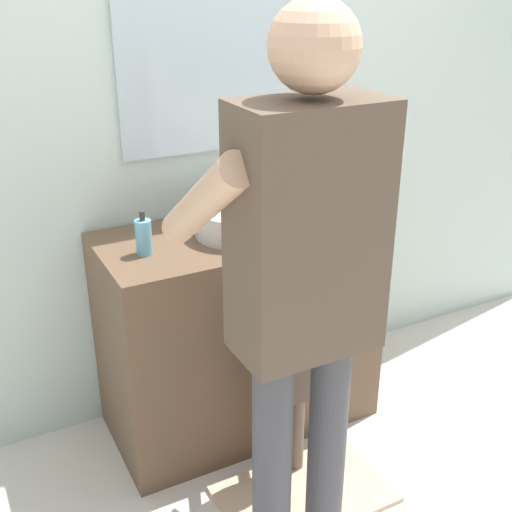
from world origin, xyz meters
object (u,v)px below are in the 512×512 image
object	(u,v)px
toothbrush_cup	(321,207)
adult_parent	(303,267)
soap_bottle	(144,237)
child_toddler	(287,372)

from	to	relation	value
toothbrush_cup	adult_parent	xyz separation A→B (m)	(-0.51, -0.69, 0.13)
toothbrush_cup	adult_parent	bearing A→B (deg)	-126.33
soap_bottle	child_toddler	bearing A→B (deg)	-42.49
toothbrush_cup	soap_bottle	bearing A→B (deg)	-179.72
soap_bottle	child_toddler	xyz separation A→B (m)	(0.40, -0.37, -0.49)
adult_parent	child_toddler	bearing A→B (deg)	65.30
soap_bottle	adult_parent	distance (m)	0.74
child_toddler	soap_bottle	bearing A→B (deg)	137.51
adult_parent	toothbrush_cup	bearing A→B (deg)	53.67
soap_bottle	toothbrush_cup	bearing A→B (deg)	0.28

